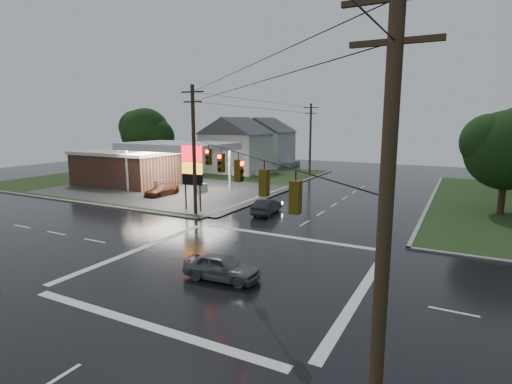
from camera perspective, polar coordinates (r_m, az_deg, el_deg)
The scene contains 15 objects.
ground at distance 22.55m, azimuth -3.27°, elevation -10.82°, with size 120.00×120.00×0.00m, color black.
grass_nw at distance 57.99m, azimuth -12.15°, elevation 2.00°, with size 36.00×36.00×0.08m, color black.
gas_station at distance 52.82m, azimuth -16.35°, elevation 3.77°, with size 26.20×18.00×5.60m.
pylon_sign at distance 35.88m, azimuth -9.12°, elevation 3.56°, with size 2.00×0.35×6.00m.
utility_pole_nw at distance 34.33m, azimuth -8.86°, elevation 6.14°, with size 2.20×0.32×11.00m.
utility_pole_se at distance 8.95m, azimuth 17.85°, elevation -5.60°, with size 2.20×0.32×11.00m.
utility_pole_n at distance 59.67m, azimuth 7.77°, elevation 7.60°, with size 2.20×0.32×10.50m.
traffic_signals at distance 21.09m, azimuth -3.43°, elevation 5.83°, with size 26.87×26.87×1.47m.
house_near at distance 62.81m, azimuth -2.82°, elevation 6.83°, with size 11.05×8.48×8.60m.
house_far at distance 73.83m, azimuth 1.27°, elevation 7.34°, with size 11.05×8.48×8.60m.
tree_nw_behind at distance 65.65m, azimuth -15.42°, elevation 8.18°, with size 8.93×7.60×10.00m.
tree_ne_near at distance 40.22m, azimuth 32.42°, elevation 5.03°, with size 7.99×6.80×8.98m.
car_north at distance 34.94m, azimuth 1.56°, elevation -2.05°, with size 1.41×4.05×1.34m, color #22272B.
car_crossing at distance 20.88m, azimuth -4.94°, elevation -10.58°, with size 1.62×4.03×1.37m, color slate.
car_pump at distance 44.36m, azimuth -13.31°, elevation 0.26°, with size 1.78×4.38×1.27m, color #4D2011.
Camera 1 is at (10.89, -18.02, 8.08)m, focal length 28.00 mm.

